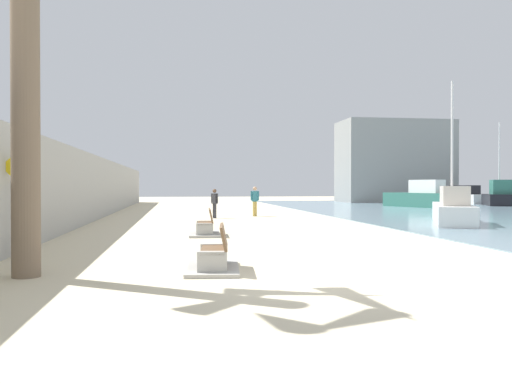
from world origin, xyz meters
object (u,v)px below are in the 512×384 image
at_px(boat_distant, 459,197).
at_px(boat_far_right, 453,209).
at_px(bench_near, 214,259).
at_px(boat_nearest, 420,197).
at_px(bench_far, 205,229).
at_px(person_walking, 255,199).
at_px(pedestrian_sign, 19,191).
at_px(boat_far_left, 500,196).
at_px(person_standing, 215,201).

height_order(boat_distant, boat_far_right, boat_far_right).
height_order(bench_near, boat_nearest, boat_nearest).
height_order(bench_far, person_walking, person_walking).
bearing_deg(pedestrian_sign, bench_near, -28.62).
bearing_deg(bench_near, boat_nearest, 57.53).
bearing_deg(bench_near, boat_far_right, 45.16).
bearing_deg(pedestrian_sign, boat_distant, 48.28).
bearing_deg(boat_far_left, pedestrian_sign, -137.62).
bearing_deg(boat_distant, bench_near, -125.42).
bearing_deg(person_walking, boat_nearest, 33.83).
relative_size(bench_near, person_standing, 1.33).
xyz_separation_m(bench_far, boat_far_right, (12.12, 4.35, 0.48)).
distance_m(bench_far, pedestrian_sign, 7.53).
bearing_deg(boat_far_left, person_walking, -152.60).
height_order(bench_near, boat_far_right, boat_far_right).
height_order(person_standing, boat_nearest, boat_nearest).
relative_size(bench_far, boat_far_left, 0.29).
xyz_separation_m(boat_far_left, pedestrian_sign, (-32.55, -29.70, 0.79)).
bearing_deg(pedestrian_sign, person_walking, 63.78).
xyz_separation_m(person_walking, boat_far_left, (24.07, 12.48, -0.15)).
distance_m(boat_distant, pedestrian_sign, 48.59).
height_order(person_walking, person_standing, person_walking).
height_order(person_standing, boat_far_left, boat_far_left).
height_order(person_standing, pedestrian_sign, pedestrian_sign).
relative_size(bench_far, boat_distant, 0.30).
height_order(person_walking, boat_far_left, boat_far_left).
bearing_deg(boat_far_left, boat_far_right, -127.98).
height_order(boat_nearest, boat_far_right, boat_far_right).
distance_m(bench_near, bench_far, 8.07).
xyz_separation_m(bench_near, bench_far, (0.23, 8.07, 0.00)).
bearing_deg(boat_nearest, boat_distant, 45.88).
height_order(person_standing, boat_distant, boat_distant).
relative_size(person_walking, pedestrian_sign, 0.65).
relative_size(bench_near, person_walking, 1.24).
distance_m(boat_far_left, pedestrian_sign, 44.07).
bearing_deg(boat_far_right, person_walking, 139.32).
height_order(bench_far, pedestrian_sign, pedestrian_sign).
height_order(boat_distant, pedestrian_sign, pedestrian_sign).
relative_size(boat_far_left, boat_distant, 1.06).
height_order(bench_near, pedestrian_sign, pedestrian_sign).
xyz_separation_m(bench_near, boat_far_right, (12.35, 12.42, 0.48)).
bearing_deg(bench_far, pedestrian_sign, -131.89).
height_order(boat_far_left, boat_distant, boat_far_left).
relative_size(boat_far_right, pedestrian_sign, 2.86).
bearing_deg(boat_far_right, boat_distant, 59.96).
distance_m(bench_far, person_standing, 10.20).
height_order(bench_far, boat_far_left, boat_far_left).
bearing_deg(person_standing, boat_nearest, 33.64).
xyz_separation_m(boat_distant, pedestrian_sign, (-32.33, -36.26, 0.98)).
bearing_deg(boat_nearest, person_walking, -146.17).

